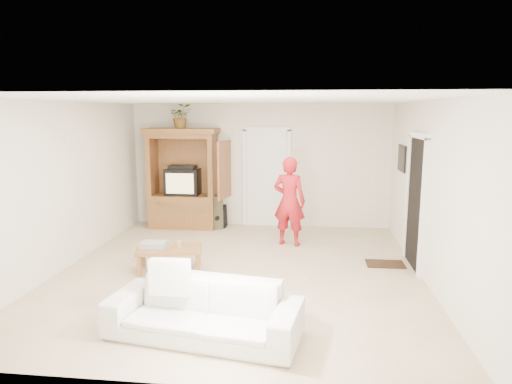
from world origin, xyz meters
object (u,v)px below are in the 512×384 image
armoire (184,185)px  coffee_table (170,251)px  man (289,201)px  sofa (204,310)px

armoire → coffee_table: bearing=-79.6°
man → sofa: man is taller
sofa → coffee_table: sofa is taller
armoire → man: bearing=-25.8°
man → sofa: bearing=92.3°
sofa → coffee_table: 2.25m
armoire → man: (2.28, -1.10, -0.09)m
man → sofa: (-0.77, -3.64, -0.52)m
armoire → coffee_table: (0.50, -2.74, -0.59)m
coffee_table → sofa: bearing=-75.8°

